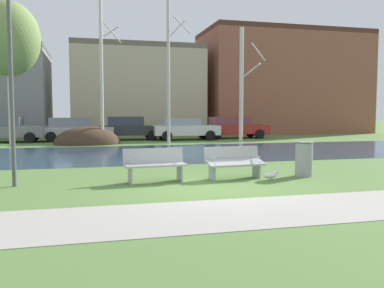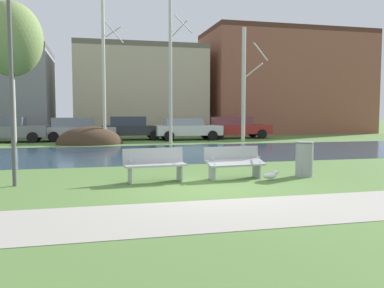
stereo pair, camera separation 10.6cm
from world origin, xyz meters
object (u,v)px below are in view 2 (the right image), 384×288
parked_van_nearest_grey (7,129)px  parked_wagon_fourth_white (187,128)px  seagull (271,175)px  trash_bin (304,158)px  parked_sedan_second_silver (78,129)px  parked_hatch_third_dark (131,128)px  bench_left (155,164)px  streetlamp (9,22)px  parked_suv_fifth_red (235,127)px  bench_right (234,162)px

parked_van_nearest_grey → parked_wagon_fourth_white: parked_van_nearest_grey is taller
seagull → parked_wagon_fourth_white: 16.26m
trash_bin → parked_van_nearest_grey: size_ratio=0.22×
parked_sedan_second_silver → parked_hatch_third_dark: parked_hatch_third_dark is taller
seagull → bench_left: bearing=171.6°
trash_bin → streetlamp: bearing=177.7°
seagull → parked_hatch_third_dark: 17.18m
parked_hatch_third_dark → parked_sedan_second_silver: bearing=-176.3°
streetlamp → parked_hatch_third_dark: streetlamp is taller
bench_left → trash_bin: 4.23m
parked_hatch_third_dark → parked_suv_fifth_red: (7.18, -0.13, -0.01)m
parked_van_nearest_grey → parked_sedan_second_silver: bearing=2.7°
streetlamp → parked_van_nearest_grey: streetlamp is taller
parked_wagon_fourth_white → parked_suv_fifth_red: parked_suv_fifth_red is taller
parked_wagon_fourth_white → parked_suv_fifth_red: bearing=11.4°
parked_suv_fifth_red → trash_bin: bearing=-103.3°
bench_right → seagull: (0.88, -0.45, -0.34)m
trash_bin → streetlamp: streetlamp is taller
streetlamp → parked_wagon_fourth_white: 17.70m
trash_bin → seagull: trash_bin is taller
parked_hatch_third_dark → bench_right: bearing=-85.8°
bench_left → trash_bin: (4.23, -0.08, 0.04)m
bench_left → trash_bin: size_ratio=1.67×
parked_wagon_fourth_white → parked_suv_fifth_red: size_ratio=0.93×
streetlamp → parked_sedan_second_silver: bearing=86.5°
parked_van_nearest_grey → parked_hatch_third_dark: 7.51m
parked_van_nearest_grey → bench_right: bearing=-61.7°
trash_bin → streetlamp: size_ratio=0.16×
bench_left → parked_suv_fifth_red: parked_suv_fifth_red is taller
trash_bin → parked_suv_fifth_red: size_ratio=0.21×
bench_right → trash_bin: size_ratio=1.67×
parked_hatch_third_dark → parked_suv_fifth_red: size_ratio=0.87×
bench_right → parked_van_nearest_grey: 18.38m
bench_left → streetlamp: (-3.42, 0.23, 3.47)m
bench_right → parked_wagon_fourth_white: parked_wagon_fourth_white is taller
streetlamp → bench_right: bearing=-2.4°
streetlamp → parked_wagon_fourth_white: streetlamp is taller
bench_left → bench_right: same height
trash_bin → bench_left: bearing=179.0°
trash_bin → parked_van_nearest_grey: (-10.77, 16.26, 0.30)m
streetlamp → parked_suv_fifth_red: streetlamp is taller
parked_hatch_third_dark → parked_wagon_fourth_white: size_ratio=0.94×
trash_bin → parked_van_nearest_grey: 19.51m
bench_right → parked_van_nearest_grey: parked_van_nearest_grey is taller
seagull → parked_sedan_second_silver: parked_sedan_second_silver is taller
bench_left → parked_suv_fifth_red: (8.15, 16.47, 0.31)m
parked_sedan_second_silver → parked_suv_fifth_red: (10.58, 0.09, 0.01)m
streetlamp → parked_sedan_second_silver: (0.99, 16.14, -3.17)m
bench_right → streetlamp: (-5.60, 0.23, 3.47)m
parked_sedan_second_silver → parked_wagon_fourth_white: bearing=-5.3°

